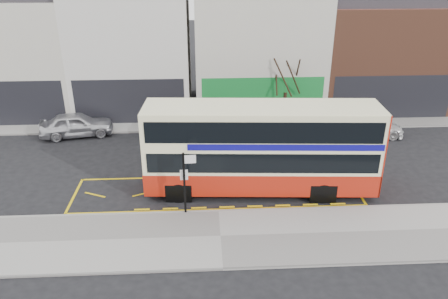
{
  "coord_description": "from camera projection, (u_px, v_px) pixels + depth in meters",
  "views": [
    {
      "loc": [
        -0.66,
        -17.26,
        10.97
      ],
      "look_at": [
        0.37,
        2.0,
        2.12
      ],
      "focal_mm": 35.0,
      "sensor_mm": 36.0,
      "label": 1
    }
  ],
  "objects": [
    {
      "name": "street_tree_left",
      "position": [
        8.0,
        61.0,
        29.12
      ],
      "size": [
        2.84,
        2.84,
        6.13
      ],
      "color": "#332316",
      "rests_on": "ground"
    },
    {
      "name": "pavement",
      "position": [
        221.0,
        237.0,
        18.15
      ],
      "size": [
        40.0,
        4.0,
        0.15
      ],
      "primitive_type": "cube",
      "color": "gray",
      "rests_on": "ground"
    },
    {
      "name": "terrace_right",
      "position": [
        377.0,
        44.0,
        32.57
      ],
      "size": [
        9.0,
        8.01,
        10.3
      ],
      "color": "brown",
      "rests_on": "ground"
    },
    {
      "name": "kerb",
      "position": [
        219.0,
        212.0,
        19.9
      ],
      "size": [
        40.0,
        0.15,
        0.15
      ],
      "primitive_type": "cube",
      "color": "gray",
      "rests_on": "ground"
    },
    {
      "name": "car_white",
      "position": [
        369.0,
        126.0,
        28.03
      ],
      "size": [
        4.55,
        2.25,
        1.27
      ],
      "primitive_type": "imported",
      "rotation": [
        0.0,
        0.0,
        1.46
      ],
      "color": "white",
      "rests_on": "ground"
    },
    {
      "name": "car_grey",
      "position": [
        179.0,
        126.0,
        27.83
      ],
      "size": [
        4.44,
        2.14,
        1.4
      ],
      "primitive_type": "imported",
      "rotation": [
        0.0,
        0.0,
        1.41
      ],
      "color": "#404348",
      "rests_on": "ground"
    },
    {
      "name": "terrace_far_left",
      "position": [
        21.0,
        44.0,
        31.2
      ],
      "size": [
        8.0,
        8.01,
        10.8
      ],
      "color": "#BCB6AB",
      "rests_on": "ground"
    },
    {
      "name": "terrace_green_shop",
      "position": [
        257.0,
        38.0,
        31.93
      ],
      "size": [
        9.0,
        8.01,
        11.3
      ],
      "color": "#BCB6AB",
      "rests_on": "ground"
    },
    {
      "name": "ground",
      "position": [
        218.0,
        209.0,
        20.27
      ],
      "size": [
        120.0,
        120.0,
        0.0
      ],
      "primitive_type": "plane",
      "color": "black",
      "rests_on": "ground"
    },
    {
      "name": "terrace_left",
      "position": [
        133.0,
        36.0,
        31.39
      ],
      "size": [
        8.0,
        8.01,
        11.8
      ],
      "color": "silver",
      "rests_on": "ground"
    },
    {
      "name": "street_tree_right",
      "position": [
        287.0,
        66.0,
        28.86
      ],
      "size": [
        2.7,
        2.7,
        5.82
      ],
      "color": "#332316",
      "rests_on": "ground"
    },
    {
      "name": "car_silver",
      "position": [
        77.0,
        124.0,
        27.94
      ],
      "size": [
        4.79,
        2.63,
        1.54
      ],
      "primitive_type": "imported",
      "rotation": [
        0.0,
        0.0,
        1.76
      ],
      "color": "silver",
      "rests_on": "ground"
    },
    {
      "name": "far_pavement",
      "position": [
        212.0,
        122.0,
        30.22
      ],
      "size": [
        50.0,
        3.0,
        0.15
      ],
      "primitive_type": "cube",
      "color": "gray",
      "rests_on": "ground"
    },
    {
      "name": "road_markings",
      "position": [
        217.0,
        191.0,
        21.72
      ],
      "size": [
        14.0,
        3.4,
        0.01
      ],
      "primitive_type": null,
      "color": "yellow",
      "rests_on": "ground"
    },
    {
      "name": "bus_stop_post",
      "position": [
        186.0,
        177.0,
        19.05
      ],
      "size": [
        0.73,
        0.13,
        2.94
      ],
      "rotation": [
        0.0,
        0.0,
        0.05
      ],
      "color": "black",
      "rests_on": "pavement"
    },
    {
      "name": "double_decker_bus",
      "position": [
        262.0,
        148.0,
        20.89
      ],
      "size": [
        11.22,
        3.23,
        4.43
      ],
      "rotation": [
        0.0,
        0.0,
        -0.06
      ],
      "color": "#FAF5BE",
      "rests_on": "ground"
    }
  ]
}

